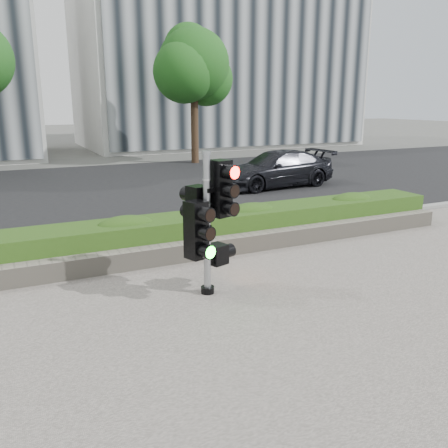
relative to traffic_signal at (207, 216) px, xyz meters
name	(u,v)px	position (x,y,z in m)	size (l,w,h in m)	color
ground	(245,295)	(0.50, -0.31, -1.25)	(120.00, 120.00, 0.00)	#51514C
sidewalk	(353,376)	(0.50, -2.81, -1.23)	(16.00, 11.00, 0.03)	#9E9389
road	(107,190)	(0.50, 9.69, -1.24)	(60.00, 13.00, 0.02)	black
curb	(176,240)	(0.50, 2.84, -1.19)	(60.00, 0.25, 0.12)	gray
stone_wall	(198,250)	(0.50, 1.59, -1.05)	(12.00, 0.32, 0.34)	gray
hedge	(185,233)	(0.50, 2.24, -0.88)	(12.00, 1.00, 0.68)	#558228
building_right	(216,55)	(11.50, 24.69, 4.75)	(18.00, 10.00, 12.00)	#B7B7B2
tree_right	(193,67)	(5.98, 15.24, 3.24)	(4.10, 3.58, 6.53)	black
traffic_signal	(207,216)	(0.00, 0.00, 0.00)	(0.80, 0.69, 2.20)	black
car_dark	(276,169)	(6.00, 7.73, -0.60)	(1.74, 4.29, 1.25)	black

